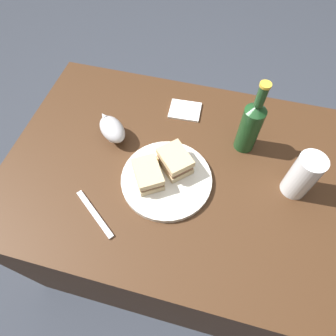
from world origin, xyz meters
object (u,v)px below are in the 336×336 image
Objects in this scene: pint_glass at (301,177)px; fork at (95,214)px; sandwich_half_right at (148,175)px; cider_bottle at (251,125)px; gravy_boat at (112,129)px; sandwich_half_left at (175,161)px; napkin at (185,110)px; plate at (165,179)px.

pint_glass is 0.60m from fork.
sandwich_half_right is 0.48× the size of cider_bottle.
pint_glass is 0.21m from cider_bottle.
gravy_boat is at bearing 135.37° from fork.
sandwich_half_left is 1.14× the size of napkin.
napkin is at bearing 106.91° from fork.
pint_glass is (-0.38, -0.07, 0.06)m from plate.
plate is 2.19× the size of sandwich_half_right.
plate is 2.21× the size of sandwich_half_left.
sandwich_half_right is (0.05, 0.02, 0.04)m from plate.
sandwich_half_left is (-0.02, -0.05, 0.04)m from plate.
napkin is (0.39, -0.23, -0.07)m from pint_glass.
sandwich_half_right is 0.35m from cider_bottle.
pint_glass is at bearing 142.70° from cider_bottle.
pint_glass is 0.45m from napkin.
pint_glass reaches higher than sandwich_half_left.
gravy_boat is 0.28m from fork.
napkin is (-0.21, -0.18, -0.04)m from gravy_boat.
plate is 2.53× the size of napkin.
plate is 1.78× the size of pint_glass.
cider_bottle is at bearing -138.21° from plate.
napkin is at bearing -97.88° from sandwich_half_right.
cider_bottle is at bearing -37.30° from pint_glass.
gravy_boat is 0.51× the size of cider_bottle.
napkin is (0.22, -0.10, -0.10)m from cider_bottle.
cider_bottle is (-0.20, -0.15, 0.06)m from sandwich_half_left.
sandwich_half_left is at bearing -112.69° from plate.
sandwich_half_right is at bearing 86.45° from fork.
gravy_boat reaches higher than napkin.
sandwich_half_left is at bearing 162.67° from gravy_boat.
pint_glass is 0.60m from gravy_boat.
fork is (0.39, 0.36, -0.10)m from cider_bottle.
plate is at bearing 67.31° from sandwich_half_left.
fork is (0.19, 0.21, -0.04)m from sandwich_half_left.
pint_glass is at bearing 149.74° from napkin.
cider_bottle reaches higher than fork.
fork is at bearing 42.61° from cider_bottle.
napkin is at bearing -89.26° from plate.
cider_bottle is 2.42× the size of napkin.
cider_bottle is (-0.22, -0.20, 0.10)m from plate.
cider_bottle reaches higher than sandwich_half_left.
fork is (0.17, 0.16, -0.00)m from plate.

